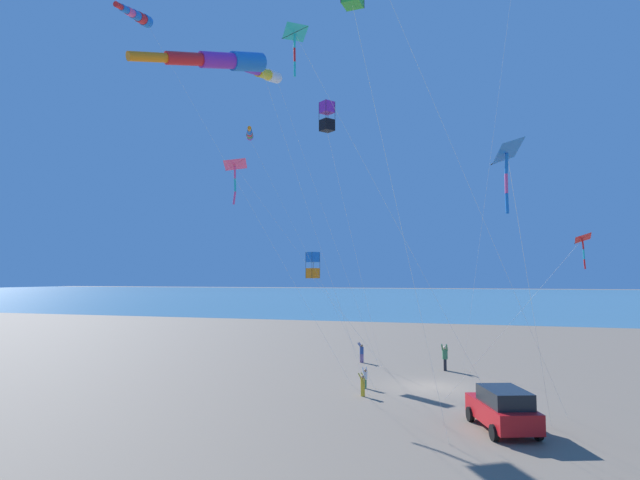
{
  "coord_description": "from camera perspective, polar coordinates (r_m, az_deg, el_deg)",
  "views": [
    {
      "loc": [
        -32.95,
        -2.88,
        6.67
      ],
      "look_at": [
        -8.99,
        4.33,
        8.47
      ],
      "focal_mm": 29.31,
      "sensor_mm": 36.0,
      "label": 1
    }
  ],
  "objects": [
    {
      "name": "kite_windsock_rainbow_low_near",
      "position": [
        33.29,
        -6.15,
        17.61
      ],
      "size": [
        14.48,
        5.46,
        19.94
      ],
      "color": "white",
      "rests_on": "ground_plane"
    },
    {
      "name": "kite_windsock_striped_overhead",
      "position": [
        31.93,
        -19.31,
        22.03
      ],
      "size": [
        11.15,
        9.91,
        21.14
      ],
      "color": "blue",
      "rests_on": "ground_plane"
    },
    {
      "name": "parked_car",
      "position": [
        25.25,
        19.31,
        -16.97
      ],
      "size": [
        4.67,
        3.18,
        1.85
      ],
      "color": "red",
      "rests_on": "ground_plane"
    },
    {
      "name": "person_child_grey_jacket",
      "position": [
        30.54,
        4.68,
        -15.37
      ],
      "size": [
        0.43,
        0.46,
        1.29
      ],
      "color": "gold",
      "rests_on": "ground_plane"
    },
    {
      "name": "ocean_water_strip",
      "position": [
        198.08,
        16.0,
        -5.88
      ],
      "size": [
        240.0,
        600.0,
        0.01
      ],
      "primitive_type": "cube",
      "color": "teal",
      "rests_on": "ground_plane"
    },
    {
      "name": "kite_windsock_orange_high_right",
      "position": [
        25.65,
        -10.89,
        18.69
      ],
      "size": [
        10.53,
        8.0,
        17.58
      ],
      "color": "blue",
      "rests_on": "ground_plane"
    },
    {
      "name": "kite_box_yellow_midlevel",
      "position": [
        37.84,
        -0.79,
        -2.77
      ],
      "size": [
        7.2,
        4.08,
        8.51
      ],
      "color": "blue",
      "rests_on": "ground_plane"
    },
    {
      "name": "kite_delta_checkered_midright",
      "position": [
        14.88,
        19.61,
        8.87
      ],
      "size": [
        12.12,
        2.75,
        10.35
      ],
      "color": "blue",
      "rests_on": "ground_plane"
    },
    {
      "name": "person_adult_flyer",
      "position": [
        39.43,
        13.49,
        -12.2
      ],
      "size": [
        0.6,
        0.48,
        1.92
      ],
      "color": "#232328",
      "rests_on": "ground_plane"
    },
    {
      "name": "person_child_green_jacket",
      "position": [
        42.08,
        4.56,
        -12.05
      ],
      "size": [
        0.4,
        0.5,
        1.56
      ],
      "color": "#8E6B9E",
      "rests_on": "ground_plane"
    },
    {
      "name": "kite_box_black_fish_shape",
      "position": [
        27.34,
        0.78,
        13.27
      ],
      "size": [
        14.4,
        0.83,
        15.62
      ],
      "color": "purple",
      "rests_on": "ground_plane"
    },
    {
      "name": "kite_windsock_small_distant",
      "position": [
        31.95,
        -7.67,
        11.35
      ],
      "size": [
        7.24,
        7.83,
        15.8
      ],
      "color": "purple",
      "rests_on": "ground_plane"
    },
    {
      "name": "kite_delta_teal_far_right",
      "position": [
        24.19,
        26.58,
        0.02
      ],
      "size": [
        6.56,
        6.51,
        8.53
      ],
      "color": "red",
      "rests_on": "ground_plane"
    },
    {
      "name": "kite_delta_blue_topmost",
      "position": [
        36.74,
        -9.31,
        8.07
      ],
      "size": [
        7.95,
        9.75,
        14.88
      ],
      "color": "#EF4C93",
      "rests_on": "ground_plane"
    },
    {
      "name": "kite_delta_purple_drifting",
      "position": [
        20.41,
        -2.7,
        21.48
      ],
      "size": [
        8.95,
        7.68,
        15.81
      ],
      "color": "#1EB7C6",
      "rests_on": "ground_plane"
    },
    {
      "name": "cooler_box",
      "position": [
        27.81,
        19.5,
        -17.31
      ],
      "size": [
        0.62,
        0.42,
        0.42
      ],
      "color": "yellow",
      "rests_on": "ground_plane"
    },
    {
      "name": "ground_plane",
      "position": [
        33.74,
        11.96,
        -15.43
      ],
      "size": [
        600.0,
        600.0,
        0.0
      ],
      "primitive_type": "plane",
      "color": "#756654"
    },
    {
      "name": "person_bystander_far",
      "position": [
        32.64,
        4.96,
        -14.66
      ],
      "size": [
        0.45,
        0.4,
        1.26
      ],
      "color": "#3D7F51",
      "rests_on": "ground_plane"
    }
  ]
}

